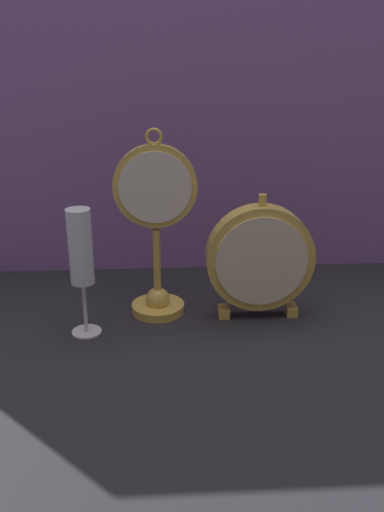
# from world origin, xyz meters

# --- Properties ---
(ground_plane) EXTENTS (4.00, 4.00, 0.00)m
(ground_plane) POSITION_xyz_m (0.00, 0.00, 0.00)
(ground_plane) COLOR #232328
(fabric_backdrop_drape) EXTENTS (1.56, 0.01, 0.64)m
(fabric_backdrop_drape) POSITION_xyz_m (0.00, 0.33, 0.32)
(fabric_backdrop_drape) COLOR #8460A8
(fabric_backdrop_drape) RESTS_ON ground_plane
(pocket_watch_on_stand) EXTENTS (0.15, 0.10, 0.34)m
(pocket_watch_on_stand) POSITION_xyz_m (-0.06, 0.11, 0.16)
(pocket_watch_on_stand) COLOR gold
(pocket_watch_on_stand) RESTS_ON ground_plane
(mantel_clock_silver) EXTENTS (0.19, 0.04, 0.23)m
(mantel_clock_silver) POSITION_xyz_m (0.12, 0.08, 0.11)
(mantel_clock_silver) COLOR gold
(mantel_clock_silver) RESTS_ON ground_plane
(champagne_flute) EXTENTS (0.05, 0.05, 0.23)m
(champagne_flute) POSITION_xyz_m (-0.19, 0.03, 0.14)
(champagne_flute) COLOR silver
(champagne_flute) RESTS_ON ground_plane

